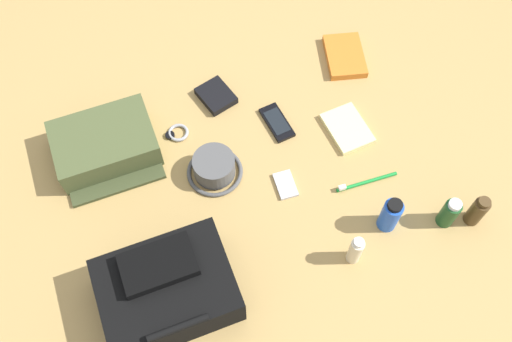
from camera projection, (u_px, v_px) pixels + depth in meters
name	position (u px, v px, depth m)	size (l,w,h in m)	color
ground_plane	(256.00, 180.00, 1.63)	(2.64, 2.02, 0.02)	#AC894D
backpack	(167.00, 289.00, 1.40)	(0.32, 0.24, 0.15)	black
toiletry_pouch	(105.00, 145.00, 1.62)	(0.28, 0.25, 0.09)	#47512D
bucket_hat	(214.00, 168.00, 1.60)	(0.16, 0.16, 0.07)	#4F4F4F
cologne_bottle	(477.00, 211.00, 1.51)	(0.04, 0.04, 0.11)	#473319
shampoo_bottle	(449.00, 213.00, 1.51)	(0.05, 0.05, 0.11)	#19471E
deodorant_spray	(390.00, 215.00, 1.50)	(0.05, 0.05, 0.13)	blue
lotion_bottle	(355.00, 250.00, 1.46)	(0.04, 0.04, 0.12)	beige
paperback_novel	(345.00, 56.00, 1.82)	(0.16, 0.19, 0.02)	orange
cell_phone	(277.00, 122.00, 1.70)	(0.07, 0.13, 0.01)	black
media_player	(285.00, 185.00, 1.60)	(0.06, 0.09, 0.01)	#B7B7BC
wristwatch	(177.00, 133.00, 1.68)	(0.07, 0.06, 0.01)	#99999E
toothbrush	(363.00, 183.00, 1.61)	(0.18, 0.02, 0.02)	#198C33
wallet	(216.00, 96.00, 1.74)	(0.09, 0.11, 0.02)	black
notepad	(347.00, 128.00, 1.69)	(0.11, 0.15, 0.02)	beige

